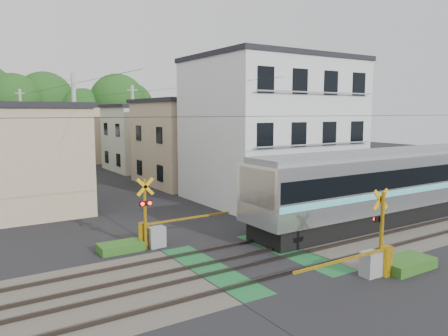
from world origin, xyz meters
TOP-DOWN VIEW (x-y plane):
  - ground at (0.00, 0.00)m, footprint 120.00×120.00m
  - track_bed at (0.00, 0.00)m, footprint 120.00×120.00m
  - commuter_train at (10.17, 1.20)m, footprint 18.33×2.89m
  - crossing_signal_near at (2.59, -3.65)m, footprint 4.74×0.65m
  - crossing_signal_far at (-2.59, 3.65)m, footprint 4.74×0.65m
  - apartment_block at (8.50, 9.49)m, footprint 10.20×8.36m
  - houses_row at (0.25, 25.92)m, footprint 22.07×31.35m
  - tree_hill at (-0.22, 48.76)m, footprint 40.00×13.74m
  - catenary at (6.00, 0.03)m, footprint 60.00×5.04m
  - utility_poles at (-1.05, 23.01)m, footprint 7.90×42.00m
  - pedestrian at (1.03, 27.56)m, footprint 0.66×0.52m
  - weed_patches at (1.76, -0.09)m, footprint 10.25×8.80m

SIDE VIEW (x-z plane):
  - ground at x=0.00m, z-range 0.00..0.00m
  - track_bed at x=0.00m, z-range -0.03..0.11m
  - weed_patches at x=1.76m, z-range -0.02..0.38m
  - crossing_signal_near at x=2.59m, z-range -0.83..2.25m
  - crossing_signal_far at x=-2.59m, z-range -0.83..2.25m
  - pedestrian at x=1.03m, z-range 0.00..1.58m
  - commuter_train at x=10.17m, z-range 0.11..3.92m
  - houses_row at x=0.25m, z-range -0.16..6.64m
  - catenary at x=6.00m, z-range 0.20..7.20m
  - utility_poles at x=-1.05m, z-range 0.08..8.08m
  - apartment_block at x=8.50m, z-range 0.01..9.31m
  - tree_hill at x=-0.22m, z-range -0.10..11.84m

